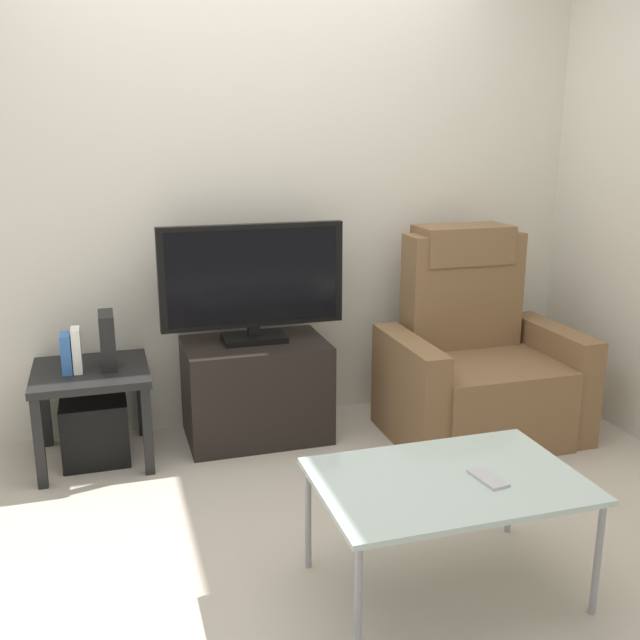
{
  "coord_description": "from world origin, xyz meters",
  "views": [
    {
      "loc": [
        -0.78,
        -2.7,
        1.58
      ],
      "look_at": [
        0.19,
        0.5,
        0.7
      ],
      "focal_mm": 40.91,
      "sensor_mm": 36.0,
      "label": 1
    }
  ],
  "objects": [
    {
      "name": "ground_plane",
      "position": [
        0.0,
        0.0,
        0.0
      ],
      "size": [
        6.4,
        6.4,
        0.0
      ],
      "primitive_type": "plane",
      "color": "#B2A899"
    },
    {
      "name": "wall_back",
      "position": [
        0.0,
        1.13,
        1.3
      ],
      "size": [
        6.4,
        0.06,
        2.6
      ],
      "primitive_type": "cube",
      "color": "beige",
      "rests_on": "ground"
    },
    {
      "name": "tv_stand",
      "position": [
        -0.06,
        0.83,
        0.26
      ],
      "size": [
        0.73,
        0.48,
        0.52
      ],
      "color": "black",
      "rests_on": "ground"
    },
    {
      "name": "television",
      "position": [
        -0.06,
        0.85,
        0.84
      ],
      "size": [
        0.94,
        0.2,
        0.6
      ],
      "color": "black",
      "rests_on": "tv_stand"
    },
    {
      "name": "recliner_armchair",
      "position": [
        1.08,
        0.57,
        0.37
      ],
      "size": [
        0.98,
        0.78,
        1.08
      ],
      "rotation": [
        0.0,
        0.0,
        0.19
      ],
      "color": "brown",
      "rests_on": "ground"
    },
    {
      "name": "side_table",
      "position": [
        -0.88,
        0.78,
        0.39
      ],
      "size": [
        0.54,
        0.54,
        0.47
      ],
      "color": "black",
      "rests_on": "ground"
    },
    {
      "name": "subwoofer_box",
      "position": [
        -0.88,
        0.78,
        0.16
      ],
      "size": [
        0.31,
        0.31,
        0.31
      ],
      "primitive_type": "cube",
      "color": "black",
      "rests_on": "ground"
    },
    {
      "name": "book_leftmost",
      "position": [
        -0.98,
        0.76,
        0.56
      ],
      "size": [
        0.05,
        0.12,
        0.19
      ],
      "primitive_type": "cube",
      "color": "#3366B2",
      "rests_on": "side_table"
    },
    {
      "name": "book_middle",
      "position": [
        -0.93,
        0.76,
        0.57
      ],
      "size": [
        0.04,
        0.11,
        0.21
      ],
      "primitive_type": "cube",
      "color": "white",
      "rests_on": "side_table"
    },
    {
      "name": "game_console",
      "position": [
        -0.79,
        0.79,
        0.6
      ],
      "size": [
        0.07,
        0.2,
        0.27
      ],
      "primitive_type": "cube",
      "color": "black",
      "rests_on": "side_table"
    },
    {
      "name": "coffee_table",
      "position": [
        0.29,
        -0.67,
        0.4
      ],
      "size": [
        0.9,
        0.6,
        0.43
      ],
      "color": "#B2C6C1",
      "rests_on": "ground"
    },
    {
      "name": "cell_phone",
      "position": [
        0.41,
        -0.72,
        0.44
      ],
      "size": [
        0.09,
        0.16,
        0.01
      ],
      "primitive_type": "cube",
      "rotation": [
        0.0,
        0.0,
        0.13
      ],
      "color": "#B7B7BC",
      "rests_on": "coffee_table"
    }
  ]
}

